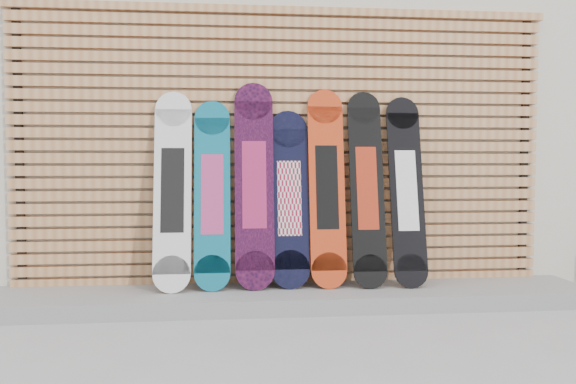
# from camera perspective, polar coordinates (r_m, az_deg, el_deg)

# --- Properties ---
(ground) EXTENTS (80.00, 80.00, 0.00)m
(ground) POSITION_cam_1_polar(r_m,az_deg,el_deg) (3.68, 3.28, -13.95)
(ground) COLOR #9B9B9E
(ground) RESTS_ON ground
(building) EXTENTS (12.00, 5.00, 3.60)m
(building) POSITION_cam_1_polar(r_m,az_deg,el_deg) (7.09, 2.95, 8.88)
(building) COLOR beige
(building) RESTS_ON ground
(concrete_step) EXTENTS (4.60, 0.70, 0.12)m
(concrete_step) POSITION_cam_1_polar(r_m,az_deg,el_deg) (4.30, -0.15, -10.63)
(concrete_step) COLOR gray
(concrete_step) RESTS_ON ground
(slat_wall) EXTENTS (4.26, 0.08, 2.29)m
(slat_wall) POSITION_cam_1_polar(r_m,az_deg,el_deg) (4.47, -0.51, 4.73)
(slat_wall) COLOR #B87C4C
(slat_wall) RESTS_ON ground
(snowboard_0) EXTENTS (0.28, 0.34, 1.50)m
(snowboard_0) POSITION_cam_1_polar(r_m,az_deg,el_deg) (4.28, -11.64, 0.19)
(snowboard_0) COLOR white
(snowboard_0) RESTS_ON concrete_step
(snowboard_1) EXTENTS (0.27, 0.31, 1.43)m
(snowboard_1) POSITION_cam_1_polar(r_m,az_deg,el_deg) (4.28, -7.71, -0.22)
(snowboard_1) COLOR #0D6580
(snowboard_1) RESTS_ON concrete_step
(snowboard_2) EXTENTS (0.30, 0.30, 1.58)m
(snowboard_2) POSITION_cam_1_polar(r_m,az_deg,el_deg) (4.28, -3.45, 0.76)
(snowboard_2) COLOR black
(snowboard_2) RESTS_ON concrete_step
(snowboard_3) EXTENTS (0.30, 0.29, 1.36)m
(snowboard_3) POSITION_cam_1_polar(r_m,az_deg,el_deg) (4.31, 0.13, -0.64)
(snowboard_3) COLOR black
(snowboard_3) RESTS_ON concrete_step
(snowboard_4) EXTENTS (0.28, 0.30, 1.53)m
(snowboard_4) POSITION_cam_1_polar(r_m,az_deg,el_deg) (4.34, 3.97, 0.49)
(snowboard_4) COLOR red
(snowboard_4) RESTS_ON concrete_step
(snowboard_5) EXTENTS (0.26, 0.34, 1.52)m
(snowboard_5) POSITION_cam_1_polar(r_m,az_deg,el_deg) (4.38, 8.02, 0.40)
(snowboard_5) COLOR black
(snowboard_5) RESTS_ON concrete_step
(snowboard_6) EXTENTS (0.26, 0.35, 1.48)m
(snowboard_6) POSITION_cam_1_polar(r_m,az_deg,el_deg) (4.46, 11.95, 0.16)
(snowboard_6) COLOR black
(snowboard_6) RESTS_ON concrete_step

